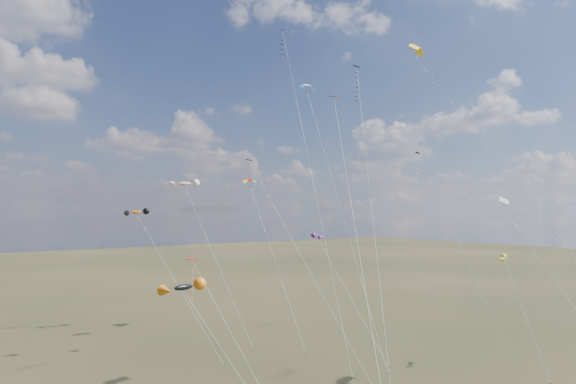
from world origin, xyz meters
TOP-DOWN VIEW (x-y plane):
  - diamond_black_high at (17.10, 24.11)m, footprint 21.80×26.98m
  - diamond_navy_tall at (7.72, 28.71)m, footprint 10.44×26.29m
  - diamond_black_mid at (-0.89, 17.68)m, footprint 2.91×19.32m
  - diamond_red_low at (-14.32, 12.33)m, footprint 5.11×7.45m
  - diamond_navy_right at (26.14, 20.15)m, footprint 2.80×15.98m
  - diamond_orange_center at (-6.97, 0.26)m, footprint 12.30×19.40m
  - parafoil_yellow at (6.65, 4.51)m, footprint 9.57×22.68m
  - parafoil_blue_white at (9.37, 26.24)m, footprint 5.44×19.58m
  - parafoil_striped at (13.52, -0.67)m, footprint 3.45×13.10m
  - parafoil_tricolor at (5.86, 35.73)m, footprint 4.02×18.19m
  - novelty_black_orange at (-18.09, 6.59)m, footprint 6.99×7.10m
  - novelty_orange_black at (-13.56, 29.70)m, footprint 7.69×10.90m
  - novelty_white_purple at (6.43, 20.44)m, footprint 1.17×12.97m
  - novelty_redwhite_stripe at (-2.59, 40.40)m, footprint 3.95×17.40m
  - novelty_blue_yellow at (18.04, 2.16)m, footprint 3.51×7.16m

SIDE VIEW (x-z plane):
  - diamond_red_low at x=-14.32m, z-range 4.02..16.71m
  - novelty_black_orange at x=-18.09m, z-range 5.23..16.84m
  - novelty_blue_yellow at x=18.04m, z-range 5.53..17.54m
  - novelty_white_purple at x=6.43m, z-range 6.56..20.54m
  - diamond_black_mid at x=-0.89m, z-range 3.89..27.06m
  - novelty_orange_black at x=-13.56m, z-range 8.00..25.14m
  - parafoil_striped at x=13.52m, z-range 8.69..27.54m
  - diamond_orange_center at x=-6.97m, z-range 5.05..32.73m
  - novelty_redwhite_stripe at x=-2.59m, z-range 10.05..31.50m
  - parafoil_tricolor at x=5.86m, z-range 10.31..32.29m
  - diamond_navy_right at x=26.14m, z-range 8.74..34.42m
  - diamond_black_high at x=17.10m, z-range 13.82..52.67m
  - parafoil_yellow at x=6.65m, z-range 16.36..50.80m
  - parafoil_blue_white at x=9.37m, z-range 16.71..51.76m
  - diamond_navy_tall at x=7.72m, z-range 15.40..59.17m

